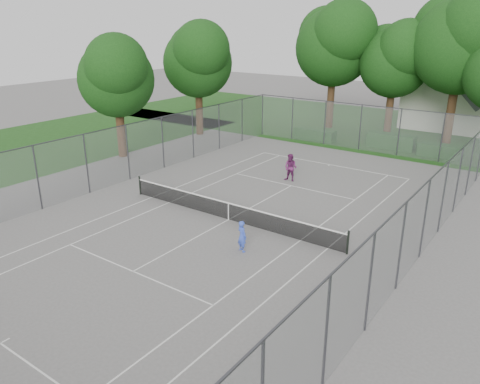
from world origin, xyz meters
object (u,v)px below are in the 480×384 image
Objects in this scene: house at (461,81)px; girl_player at (242,236)px; tennis_net at (228,210)px; woman_player at (291,168)px.

house reaches higher than girl_player.
tennis_net is 1.18× the size of house.
woman_player is at bearing -51.65° from girl_player.
house is at bearing 81.88° from tennis_net.
tennis_net is 7.40× the size of woman_player.
house is 23.45m from woman_player.
woman_player reaches higher than girl_player.
house reaches higher than woman_player.
house is 32.50m from girl_player.
girl_player is (2.53, -2.39, 0.20)m from tennis_net.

